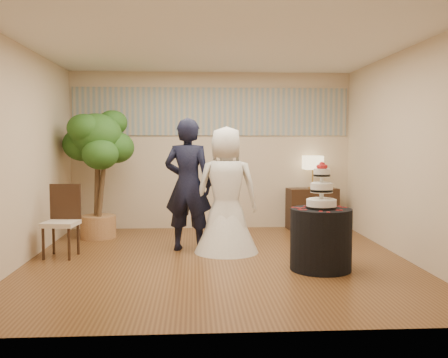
{
  "coord_description": "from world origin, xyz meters",
  "views": [
    {
      "loc": [
        -0.31,
        -6.48,
        1.58
      ],
      "look_at": [
        0.1,
        0.4,
        1.05
      ],
      "focal_mm": 40.0,
      "sensor_mm": 36.0,
      "label": 1
    }
  ],
  "objects": [
    {
      "name": "groom",
      "position": [
        -0.4,
        0.63,
        0.95
      ],
      "size": [
        0.79,
        0.61,
        1.9
      ],
      "primitive_type": "imported",
      "rotation": [
        0.0,
        0.0,
        2.89
      ],
      "color": "black",
      "rests_on": "floor"
    },
    {
      "name": "wall_front",
      "position": [
        0.0,
        -2.5,
        1.4
      ],
      "size": [
        5.0,
        0.06,
        2.8
      ],
      "primitive_type": "cube",
      "color": "beige",
      "rests_on": "ground"
    },
    {
      "name": "floor",
      "position": [
        0.0,
        0.0,
        0.0
      ],
      "size": [
        5.0,
        5.0,
        0.0
      ],
      "primitive_type": "cube",
      "color": "brown",
      "rests_on": "ground"
    },
    {
      "name": "console",
      "position": [
        1.8,
        2.27,
        0.37
      ],
      "size": [
        0.91,
        0.48,
        0.73
      ],
      "primitive_type": "cube",
      "rotation": [
        0.0,
        0.0,
        0.1
      ],
      "color": "black",
      "rests_on": "floor"
    },
    {
      "name": "wall_right",
      "position": [
        2.5,
        0.0,
        1.4
      ],
      "size": [
        0.06,
        5.0,
        2.8
      ],
      "primitive_type": "cube",
      "color": "beige",
      "rests_on": "ground"
    },
    {
      "name": "ceiling",
      "position": [
        0.0,
        0.0,
        2.8
      ],
      "size": [
        5.0,
        5.0,
        0.0
      ],
      "primitive_type": "cube",
      "color": "white",
      "rests_on": "wall_back"
    },
    {
      "name": "wall_left",
      "position": [
        -2.5,
        0.0,
        1.4
      ],
      "size": [
        0.06,
        5.0,
        2.8
      ],
      "primitive_type": "cube",
      "color": "beige",
      "rests_on": "ground"
    },
    {
      "name": "wedding_cake",
      "position": [
        1.23,
        -0.55,
        1.04
      ],
      "size": [
        0.37,
        0.37,
        0.57
      ],
      "primitive_type": null,
      "color": "white",
      "rests_on": "cake_table"
    },
    {
      "name": "mural_border",
      "position": [
        0.0,
        2.48,
        2.1
      ],
      "size": [
        4.9,
        0.02,
        0.85
      ],
      "primitive_type": "cube",
      "color": "#9B9D92",
      "rests_on": "wall_back"
    },
    {
      "name": "wall_back",
      "position": [
        0.0,
        2.5,
        1.4
      ],
      "size": [
        5.0,
        0.06,
        2.8
      ],
      "primitive_type": "cube",
      "color": "beige",
      "rests_on": "ground"
    },
    {
      "name": "table_lamp",
      "position": [
        1.8,
        2.27,
        1.02
      ],
      "size": [
        0.32,
        0.32,
        0.58
      ],
      "primitive_type": null,
      "color": "beige",
      "rests_on": "console"
    },
    {
      "name": "side_chair",
      "position": [
        -2.12,
        0.32,
        0.49
      ],
      "size": [
        0.5,
        0.52,
        0.98
      ],
      "primitive_type": null,
      "rotation": [
        0.0,
        0.0,
        -0.11
      ],
      "color": "black",
      "rests_on": "floor"
    },
    {
      "name": "cake_table",
      "position": [
        1.23,
        -0.55,
        0.38
      ],
      "size": [
        0.79,
        0.79,
        0.76
      ],
      "primitive_type": "cylinder",
      "rotation": [
        0.0,
        0.0,
        0.05
      ],
      "color": "black",
      "rests_on": "floor"
    },
    {
      "name": "ficus_tree",
      "position": [
        -1.88,
        1.66,
        1.07
      ],
      "size": [
        1.43,
        1.43,
        2.13
      ],
      "primitive_type": null,
      "rotation": [
        0.0,
        0.0,
        2.41
      ],
      "color": "#27541A",
      "rests_on": "floor"
    },
    {
      "name": "bride",
      "position": [
        0.14,
        0.5,
        0.89
      ],
      "size": [
        0.96,
        0.96,
        1.78
      ],
      "primitive_type": "imported",
      "rotation": [
        0.0,
        0.0,
        3.09
      ],
      "color": "white",
      "rests_on": "floor"
    }
  ]
}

